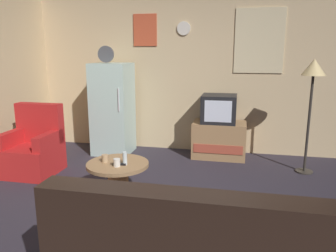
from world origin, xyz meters
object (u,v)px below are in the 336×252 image
at_px(tv_stand, 219,140).
at_px(remote_control, 120,164).
at_px(mug_ceramic_tan, 105,158).
at_px(mug_ceramic_white, 117,163).
at_px(crt_tv, 219,109).
at_px(armchair, 34,149).
at_px(coffee_table, 118,180).
at_px(fridge, 113,109).
at_px(standing_lamp, 313,76).
at_px(wine_glass, 125,158).

xyz_separation_m(tv_stand, remote_control, (-1.01, -1.86, 0.15)).
height_order(mug_ceramic_tan, remote_control, mug_ceramic_tan).
height_order(tv_stand, mug_ceramic_white, tv_stand).
bearing_deg(crt_tv, remote_control, -118.14).
height_order(remote_control, armchair, armchair).
bearing_deg(coffee_table, mug_ceramic_tan, -178.79).
relative_size(fridge, standing_lamp, 1.11).
distance_m(remote_control, armchair, 1.62).
height_order(fridge, crt_tv, fridge).
distance_m(mug_ceramic_white, mug_ceramic_tan, 0.22).
relative_size(crt_tv, wine_glass, 3.60).
height_order(fridge, wine_glass, fridge).
height_order(tv_stand, crt_tv, crt_tv).
height_order(crt_tv, standing_lamp, standing_lamp).
height_order(fridge, mug_ceramic_tan, fridge).
xyz_separation_m(coffee_table, mug_ceramic_tan, (-0.15, -0.00, 0.26)).
distance_m(mug_ceramic_tan, armchair, 1.42).
distance_m(tv_stand, wine_glass, 2.08).
distance_m(standing_lamp, coffee_table, 2.90).
relative_size(tv_stand, remote_control, 5.60).
distance_m(crt_tv, standing_lamp, 1.45).
height_order(crt_tv, mug_ceramic_tan, crt_tv).
relative_size(wine_glass, armchair, 0.16).
relative_size(mug_ceramic_white, armchair, 0.09).
bearing_deg(mug_ceramic_white, coffee_table, 106.83).
distance_m(tv_stand, coffee_table, 2.09).
height_order(standing_lamp, remote_control, standing_lamp).
bearing_deg(armchair, coffee_table, -20.44).
xyz_separation_m(fridge, crt_tv, (1.74, 0.12, 0.04)).
bearing_deg(remote_control, tv_stand, 53.51).
bearing_deg(coffee_table, crt_tv, 59.88).
height_order(standing_lamp, wine_glass, standing_lamp).
bearing_deg(standing_lamp, coffee_table, -149.86).
height_order(fridge, armchair, fridge).
relative_size(crt_tv, mug_ceramic_white, 6.00).
relative_size(mug_ceramic_white, remote_control, 0.60).
relative_size(crt_tv, coffee_table, 0.75).
bearing_deg(mug_ceramic_tan, standing_lamp, 28.63).
distance_m(mug_ceramic_white, armchair, 1.63).
bearing_deg(crt_tv, tv_stand, 3.08).
height_order(standing_lamp, mug_ceramic_white, standing_lamp).
bearing_deg(coffee_table, remote_control, -53.72).
relative_size(fridge, mug_ceramic_white, 19.67).
bearing_deg(crt_tv, fridge, -176.00).
bearing_deg(armchair, mug_ceramic_tan, -22.71).
height_order(mug_ceramic_white, remote_control, mug_ceramic_white).
xyz_separation_m(crt_tv, mug_ceramic_white, (-1.01, -1.91, -0.33)).
xyz_separation_m(wine_glass, remote_control, (-0.06, -0.02, -0.06)).
bearing_deg(tv_stand, crt_tv, -176.92).
distance_m(crt_tv, mug_ceramic_tan, 2.18).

